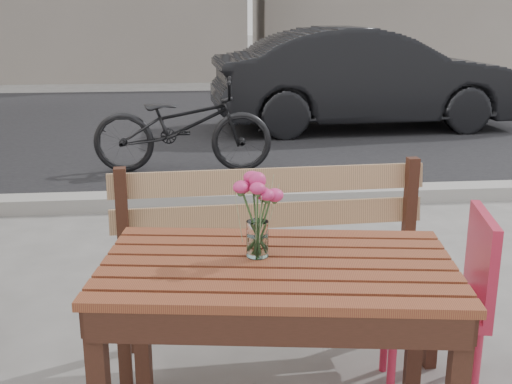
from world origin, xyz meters
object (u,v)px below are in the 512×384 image
main_table (277,295)px  parked_car (366,78)px  red_chair (451,293)px  main_vase (257,205)px  bicycle (182,126)px

main_table → parked_car: size_ratio=0.32×
main_table → red_chair: bearing=28.0°
main_vase → parked_car: parked_car is taller
bicycle → main_vase: bearing=-172.1°
parked_car → red_chair: bearing=164.6°
bicycle → main_table: bearing=-171.4°
main_vase → red_chair: bearing=14.4°
red_chair → parked_car: size_ratio=0.20×
red_chair → bicycle: bicycle is taller
red_chair → bicycle: 4.27m
red_chair → bicycle: bearing=-152.1°
main_table → bicycle: bearing=103.0°
main_table → red_chair: 0.83m
main_table → main_vase: (-0.06, 0.06, 0.32)m
red_chair → parked_car: parked_car is taller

